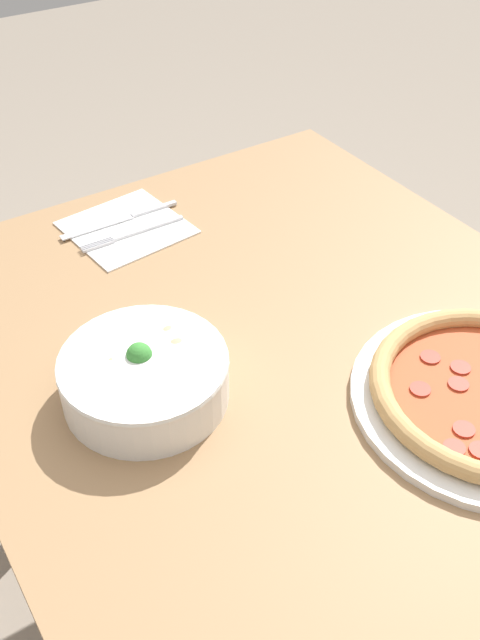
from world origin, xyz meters
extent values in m
plane|color=gray|center=(0.00, 0.00, 0.00)|extent=(8.00, 8.00, 0.00)
cube|color=#99724C|center=(0.00, 0.00, 0.72)|extent=(1.12, 0.85, 0.03)
cylinder|color=olive|center=(0.49, -0.36, 0.35)|extent=(0.06, 0.06, 0.71)
cylinder|color=#A83323|center=(-0.20, -0.07, 0.75)|extent=(0.03, 0.03, 0.00)
cylinder|color=#A83323|center=(-0.13, -0.15, 0.75)|extent=(0.03, 0.03, 0.00)
cylinder|color=#A83323|center=(-0.21, -0.04, 0.75)|extent=(0.03, 0.03, 0.00)
cylinder|color=#A83323|center=(-0.15, -0.12, 0.75)|extent=(0.03, 0.03, 0.00)
cylinder|color=#A83323|center=(-0.09, -0.13, 0.75)|extent=(0.03, 0.03, 0.00)
cylinder|color=#A83323|center=(-0.13, -0.08, 0.75)|extent=(0.03, 0.03, 0.00)
cylinder|color=#A83323|center=(-0.23, -0.07, 0.75)|extent=(0.03, 0.03, 0.00)
cylinder|color=white|center=(0.06, 0.20, 0.77)|extent=(0.21, 0.21, 0.06)
torus|color=white|center=(0.06, 0.20, 0.79)|extent=(0.21, 0.21, 0.01)
ellipsoid|color=#998466|center=(0.04, 0.27, 0.79)|extent=(0.04, 0.04, 0.02)
ellipsoid|color=tan|center=(0.07, 0.21, 0.78)|extent=(0.04, 0.03, 0.02)
ellipsoid|color=tan|center=(0.07, 0.18, 0.79)|extent=(0.04, 0.04, 0.02)
ellipsoid|color=tan|center=(0.08, 0.21, 0.79)|extent=(0.03, 0.04, 0.02)
ellipsoid|color=tan|center=(0.08, 0.24, 0.79)|extent=(0.04, 0.04, 0.02)
ellipsoid|color=tan|center=(0.10, 0.15, 0.79)|extent=(0.03, 0.04, 0.02)
ellipsoid|color=#998466|center=(0.03, 0.19, 0.79)|extent=(0.03, 0.04, 0.02)
ellipsoid|color=tan|center=(0.07, 0.16, 0.79)|extent=(0.03, 0.04, 0.02)
sphere|color=#388433|center=(0.07, 0.20, 0.80)|extent=(0.03, 0.03, 0.03)
ellipsoid|color=yellow|center=(0.12, 0.23, 0.79)|extent=(0.04, 0.02, 0.02)
cube|color=white|center=(0.43, 0.06, 0.74)|extent=(0.20, 0.20, 0.00)
cube|color=silver|center=(0.40, 0.03, 0.74)|extent=(0.01, 0.13, 0.00)
cube|color=silver|center=(0.41, 0.12, 0.74)|extent=(0.00, 0.05, 0.00)
cube|color=silver|center=(0.40, 0.12, 0.74)|extent=(0.00, 0.05, 0.00)
cube|color=silver|center=(0.40, 0.12, 0.74)|extent=(0.00, 0.05, 0.00)
cube|color=silver|center=(0.39, 0.12, 0.74)|extent=(0.00, 0.05, 0.00)
cube|color=silver|center=(0.45, -0.01, 0.74)|extent=(0.01, 0.08, 0.01)
cube|color=silver|center=(0.45, 0.10, 0.74)|extent=(0.02, 0.13, 0.00)
camera|label=1|loc=(-0.52, 0.44, 1.39)|focal=40.00mm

